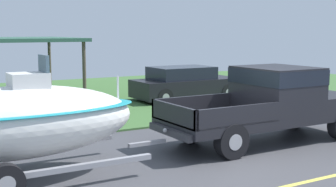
# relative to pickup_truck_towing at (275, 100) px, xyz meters

# --- Properties ---
(ground) EXTENTS (36.00, 22.00, 0.11)m
(ground) POSITION_rel_pickup_truck_towing_xyz_m (-2.08, 7.34, -1.06)
(ground) COLOR #424247
(pickup_truck_towing) EXTENTS (5.73, 1.98, 1.91)m
(pickup_truck_towing) POSITION_rel_pickup_truck_towing_xyz_m (0.00, 0.00, 0.00)
(pickup_truck_towing) COLOR black
(pickup_truck_towing) RESTS_ON ground
(boat_on_trailer) EXTENTS (5.79, 2.28, 2.37)m
(boat_on_trailer) POSITION_rel_pickup_truck_towing_xyz_m (-6.49, 0.00, 0.08)
(boat_on_trailer) COLOR gray
(boat_on_trailer) RESTS_ON ground
(parked_sedan_near) EXTENTS (4.37, 1.88, 1.38)m
(parked_sedan_near) POSITION_rel_pickup_truck_towing_xyz_m (1.78, 7.13, -0.38)
(parked_sedan_near) COLOR black
(parked_sedan_near) RESTS_ON ground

